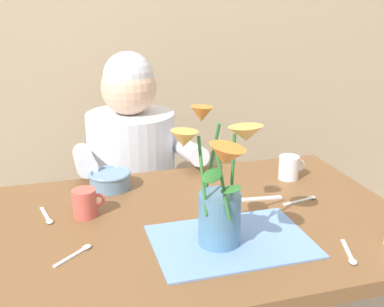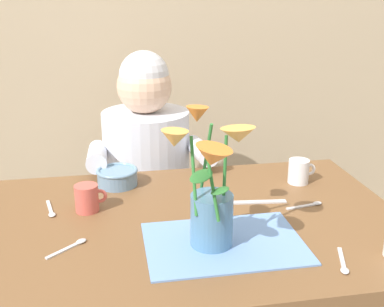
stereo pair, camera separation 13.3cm
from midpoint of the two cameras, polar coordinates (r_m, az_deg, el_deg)
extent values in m
cube|color=tan|center=(2.24, -9.42, 16.23)|extent=(4.00, 0.10, 2.50)
cube|color=brown|center=(1.36, -2.49, -8.71)|extent=(1.20, 0.80, 0.04)
cylinder|color=brown|center=(1.83, -22.36, -15.74)|extent=(0.06, 0.06, 0.70)
cylinder|color=brown|center=(1.99, 10.77, -11.53)|extent=(0.06, 0.06, 0.70)
cylinder|color=#4C4C56|center=(2.14, -8.40, -13.71)|extent=(0.30, 0.30, 0.40)
cylinder|color=silver|center=(1.94, -9.04, -2.46)|extent=(0.34, 0.34, 0.50)
sphere|color=#DBB293|center=(1.84, -9.61, 7.73)|extent=(0.21, 0.21, 0.21)
sphere|color=silver|center=(1.83, -9.68, 8.96)|extent=(0.19, 0.19, 0.19)
cylinder|color=silver|center=(1.75, -14.82, -0.73)|extent=(0.07, 0.33, 0.12)
cylinder|color=silver|center=(1.79, -2.64, 0.41)|extent=(0.07, 0.33, 0.12)
cube|color=#6B93D1|center=(1.24, 1.60, -10.46)|extent=(0.40, 0.28, 0.00)
cylinder|color=teal|center=(1.20, 0.10, -7.93)|extent=(0.11, 0.11, 0.14)
cylinder|color=#2D7533|center=(1.15, 1.57, -2.34)|extent=(0.01, 0.02, 0.20)
cone|color=#EFA84C|center=(1.13, 3.11, 2.33)|extent=(0.12, 0.12, 0.04)
sphere|color=#E5D14C|center=(1.12, 3.11, 2.57)|extent=(0.02, 0.02, 0.02)
cylinder|color=#2D7533|center=(1.18, -0.87, -1.05)|extent=(0.02, 0.07, 0.22)
cone|color=orange|center=(1.19, -1.83, 4.67)|extent=(0.08, 0.08, 0.04)
sphere|color=#E5D14C|center=(1.19, -1.83, 4.91)|extent=(0.02, 0.02, 0.02)
cylinder|color=#2D7533|center=(1.14, -2.08, -2.71)|extent=(0.01, 0.07, 0.18)
cone|color=#EFA84C|center=(1.10, -4.43, 1.66)|extent=(0.07, 0.07, 0.04)
sphere|color=#E5D14C|center=(1.10, -4.44, 1.91)|extent=(0.02, 0.02, 0.02)
cylinder|color=#2D7533|center=(1.11, 0.28, -3.76)|extent=(0.03, 0.05, 0.17)
cone|color=orange|center=(1.04, 0.48, -0.32)|extent=(0.11, 0.11, 0.06)
sphere|color=#E5D14C|center=(1.04, 0.48, -0.06)|extent=(0.02, 0.02, 0.02)
ellipsoid|color=#2D7533|center=(1.11, 1.20, -4.36)|extent=(0.05, 0.09, 0.05)
ellipsoid|color=#2D7533|center=(1.09, -1.02, -2.69)|extent=(0.09, 0.10, 0.02)
cylinder|color=#6689A8|center=(1.58, -12.12, -3.27)|extent=(0.13, 0.13, 0.05)
torus|color=#6689A8|center=(1.57, -12.19, -2.42)|extent=(0.14, 0.14, 0.01)
cube|color=silver|center=(1.47, 4.57, -5.51)|extent=(0.19, 0.04, 0.00)
cylinder|color=#CC564C|center=(1.41, -15.33, -5.75)|extent=(0.07, 0.07, 0.08)
torus|color=#CC564C|center=(1.41, -13.80, -5.46)|extent=(0.04, 0.01, 0.04)
cylinder|color=silver|center=(1.64, 9.19, -1.69)|extent=(0.07, 0.07, 0.08)
torus|color=silver|center=(1.65, 10.39, -1.43)|extent=(0.04, 0.01, 0.04)
cube|color=silver|center=(1.46, -19.60, -6.89)|extent=(0.03, 0.10, 0.00)
ellipsoid|color=silver|center=(1.41, -19.22, -7.71)|extent=(0.03, 0.03, 0.01)
cube|color=silver|center=(1.48, 9.91, -5.71)|extent=(0.10, 0.03, 0.00)
ellipsoid|color=silver|center=(1.51, 11.62, -5.22)|extent=(0.03, 0.02, 0.01)
cube|color=silver|center=(1.25, 15.06, -11.12)|extent=(0.04, 0.10, 0.00)
ellipsoid|color=silver|center=(1.20, 15.57, -12.35)|extent=(0.03, 0.03, 0.01)
cube|color=silver|center=(1.23, -17.39, -11.79)|extent=(0.08, 0.07, 0.00)
ellipsoid|color=silver|center=(1.26, -15.45, -10.74)|extent=(0.03, 0.03, 0.01)
camera|label=1|loc=(0.07, -92.86, -1.00)|focal=44.85mm
camera|label=2|loc=(0.07, 87.14, 1.00)|focal=44.85mm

